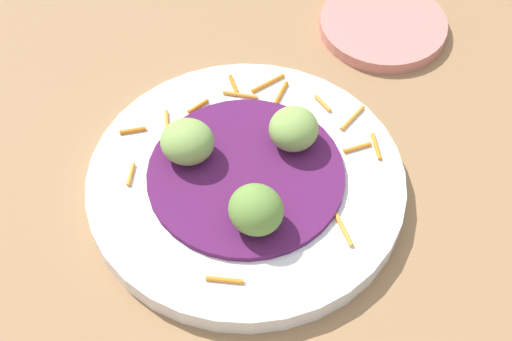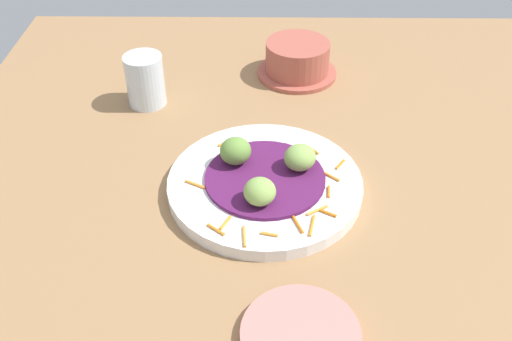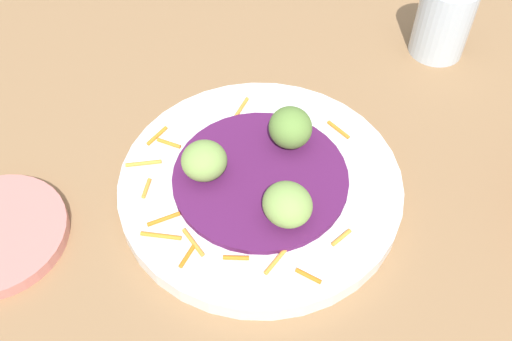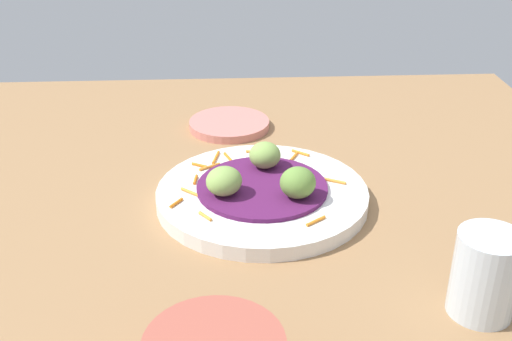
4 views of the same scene
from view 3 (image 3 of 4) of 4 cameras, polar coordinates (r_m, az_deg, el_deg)
The scene contains 8 objects.
table_surface at distance 57.51cm, azimuth 4.87°, elevation -5.08°, with size 110.00×110.00×2.00cm, color #936D47.
main_plate at distance 57.50cm, azimuth 0.43°, elevation -1.46°, with size 27.90×27.90×1.97cm, color white.
cabbage_bed at distance 56.49cm, azimuth 0.44°, elevation -0.66°, with size 17.22×17.22×0.59cm, color #51194C.
carrot_garnish at distance 55.26cm, azimuth -4.06°, elevation -2.65°, with size 23.00×23.20×0.40cm.
guac_scoop_left at distance 51.94cm, azimuth 3.11°, elevation -3.35°, with size 4.41×4.69×3.70cm, color #84A851.
guac_scoop_center at distance 57.79cm, azimuth 3.41°, elevation 4.24°, with size 4.34×4.56×4.02cm, color olive.
guac_scoop_right at distance 55.32cm, azimuth -5.12°, elevation 0.98°, with size 4.42×4.35×3.59cm, color #84A851.
water_glass at distance 74.41cm, azimuth 17.98°, elevation 13.90°, with size 6.59×6.59×9.02cm, color silver.
Camera 3 is at (-6.98, -31.75, 48.44)cm, focal length 40.64 mm.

